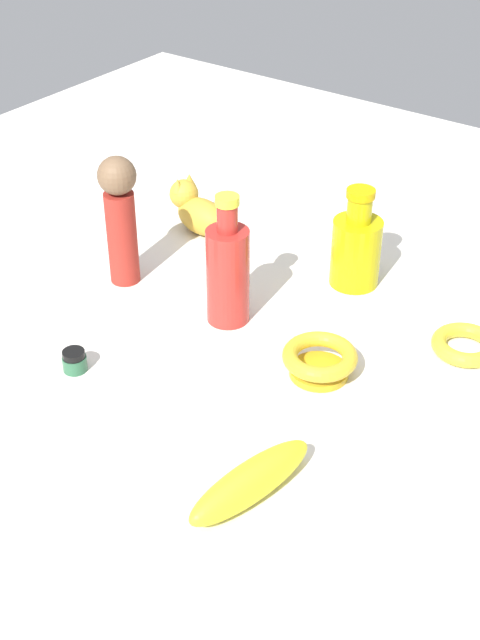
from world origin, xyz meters
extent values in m
plane|color=silver|center=(0.00, 0.00, 0.00)|extent=(2.00, 2.00, 0.00)
torus|color=gold|center=(0.18, -0.28, 0.01)|extent=(0.10, 0.10, 0.02)
cylinder|color=gold|center=(0.01, -0.13, 0.01)|extent=(0.08, 0.08, 0.01)
torus|color=gold|center=(0.01, -0.13, 0.03)|extent=(0.11, 0.11, 0.02)
cylinder|color=#B5A90B|center=(0.25, -0.05, 0.06)|extent=(0.08, 0.08, 0.11)
cylinder|color=#B5A90B|center=(0.25, -0.05, 0.13)|extent=(0.04, 0.04, 0.04)
cylinder|color=#C89D07|center=(0.25, -0.05, 0.16)|extent=(0.05, 0.05, 0.01)
ellipsoid|color=yellow|center=(-0.24, -0.19, 0.02)|extent=(0.20, 0.08, 0.05)
cylinder|color=maroon|center=(0.04, 0.26, 0.08)|extent=(0.06, 0.06, 0.16)
sphere|color=brown|center=(0.04, 0.26, 0.19)|extent=(0.06, 0.06, 0.06)
cylinder|color=#B42A24|center=(0.05, 0.06, 0.08)|extent=(0.07, 0.07, 0.15)
cylinder|color=#B42A24|center=(0.05, 0.06, 0.18)|extent=(0.03, 0.03, 0.04)
cylinder|color=yellow|center=(0.05, 0.06, 0.20)|extent=(0.04, 0.04, 0.01)
ellipsoid|color=gold|center=(0.24, 0.26, 0.03)|extent=(0.08, 0.12, 0.06)
sphere|color=gold|center=(0.25, 0.30, 0.06)|extent=(0.05, 0.05, 0.05)
cone|color=gold|center=(0.23, 0.31, 0.08)|extent=(0.02, 0.02, 0.02)
cone|color=gold|center=(0.26, 0.30, 0.08)|extent=(0.02, 0.02, 0.02)
ellipsoid|color=gold|center=(0.23, 0.21, 0.02)|extent=(0.03, 0.05, 0.02)
cylinder|color=#2A5E3E|center=(-0.19, 0.15, 0.01)|extent=(0.03, 0.03, 0.02)
cylinder|color=yellow|center=(-0.19, 0.15, 0.02)|extent=(0.03, 0.03, 0.00)
cylinder|color=black|center=(-0.19, 0.15, 0.03)|extent=(0.03, 0.03, 0.01)
camera|label=1|loc=(-0.84, -0.62, 0.76)|focal=48.88mm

